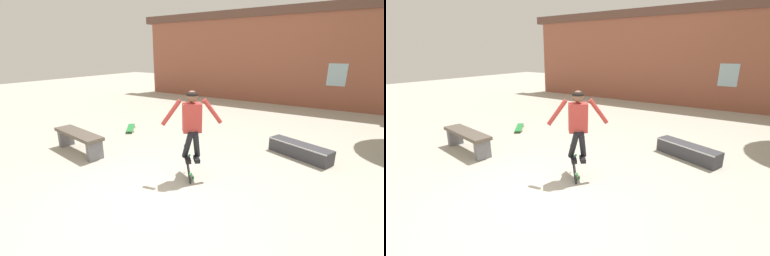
% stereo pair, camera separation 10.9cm
% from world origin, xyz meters
% --- Properties ---
extents(ground_plane, '(40.00, 40.00, 0.00)m').
position_xyz_m(ground_plane, '(0.00, 0.00, 0.00)').
color(ground_plane, '#B2AD9E').
extents(building_backdrop, '(16.32, 0.52, 5.07)m').
position_xyz_m(building_backdrop, '(0.03, 9.37, 2.20)').
color(building_backdrop, '#93513D').
rests_on(building_backdrop, ground_plane).
extents(park_bench, '(1.71, 0.65, 0.51)m').
position_xyz_m(park_bench, '(-2.90, 0.56, 0.37)').
color(park_bench, brown).
rests_on(park_bench, ground_plane).
extents(skate_ledge, '(1.49, 0.92, 0.33)m').
position_xyz_m(skate_ledge, '(1.69, 3.11, 0.17)').
color(skate_ledge, '#38383D').
rests_on(skate_ledge, ground_plane).
extents(skater, '(0.92, 0.80, 1.35)m').
position_xyz_m(skater, '(0.12, 0.91, 1.15)').
color(skater, '#B23833').
extents(skateboard_flipping, '(0.46, 0.57, 0.67)m').
position_xyz_m(skateboard_flipping, '(0.04, 0.89, 0.26)').
color(skateboard_flipping, black).
extents(skateboard_resting, '(0.71, 0.80, 0.08)m').
position_xyz_m(skateboard_resting, '(-3.21, 2.57, 0.07)').
color(skateboard_resting, '#237F38').
rests_on(skateboard_resting, ground_plane).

